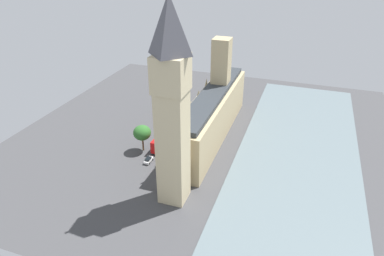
{
  "coord_description": "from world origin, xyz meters",
  "views": [
    {
      "loc": [
        -32.52,
        109.83,
        64.4
      ],
      "look_at": [
        1.0,
        13.15,
        9.56
      ],
      "focal_mm": 32.54,
      "sensor_mm": 36.0,
      "label": 1
    }
  ],
  "objects_px": {
    "double_decker_bus_trailing": "(194,110)",
    "plane_tree_corner": "(178,95)",
    "clock_tower": "(172,105)",
    "car_blue_midblock": "(199,105)",
    "parliament_building": "(213,112)",
    "car_black_by_river_gate": "(179,133)",
    "double_decker_bus_under_trees": "(160,142)",
    "plane_tree_kerbside": "(142,133)",
    "pedestrian_opposite_hall": "(174,159)",
    "car_white_leading": "(148,160)",
    "street_lamp_slot_10": "(170,108)",
    "pedestrian_near_tower": "(176,154)",
    "car_yellow_cab_far_end": "(184,124)"
  },
  "relations": [
    {
      "from": "parliament_building",
      "to": "car_black_by_river_gate",
      "type": "relative_size",
      "value": 13.33
    },
    {
      "from": "car_white_leading",
      "to": "pedestrian_opposite_hall",
      "type": "height_order",
      "value": "car_white_leading"
    },
    {
      "from": "car_yellow_cab_far_end",
      "to": "plane_tree_corner",
      "type": "distance_m",
      "value": 16.2
    },
    {
      "from": "double_decker_bus_trailing",
      "to": "pedestrian_opposite_hall",
      "type": "height_order",
      "value": "double_decker_bus_trailing"
    },
    {
      "from": "parliament_building",
      "to": "double_decker_bus_under_trees",
      "type": "bearing_deg",
      "value": 46.54
    },
    {
      "from": "street_lamp_slot_10",
      "to": "plane_tree_kerbside",
      "type": "bearing_deg",
      "value": 91.54
    },
    {
      "from": "car_white_leading",
      "to": "pedestrian_near_tower",
      "type": "xyz_separation_m",
      "value": [
        -7.25,
        -6.37,
        -0.15
      ]
    },
    {
      "from": "car_yellow_cab_far_end",
      "to": "plane_tree_kerbside",
      "type": "distance_m",
      "value": 23.75
    },
    {
      "from": "double_decker_bus_trailing",
      "to": "car_white_leading",
      "type": "xyz_separation_m",
      "value": [
        2.64,
        38.26,
        -1.75
      ]
    },
    {
      "from": "double_decker_bus_under_trees",
      "to": "street_lamp_slot_10",
      "type": "bearing_deg",
      "value": -74.86
    },
    {
      "from": "plane_tree_corner",
      "to": "car_black_by_river_gate",
      "type": "bearing_deg",
      "value": 111.61
    },
    {
      "from": "clock_tower",
      "to": "car_black_by_river_gate",
      "type": "xyz_separation_m",
      "value": [
        11.63,
        -33.98,
        -28.11
      ]
    },
    {
      "from": "car_yellow_cab_far_end",
      "to": "street_lamp_slot_10",
      "type": "bearing_deg",
      "value": -32.13
    },
    {
      "from": "pedestrian_opposite_hall",
      "to": "plane_tree_kerbside",
      "type": "height_order",
      "value": "plane_tree_kerbside"
    },
    {
      "from": "plane_tree_kerbside",
      "to": "car_white_leading",
      "type": "bearing_deg",
      "value": 128.43
    },
    {
      "from": "double_decker_bus_under_trees",
      "to": "pedestrian_near_tower",
      "type": "relative_size",
      "value": 6.45
    },
    {
      "from": "pedestrian_opposite_hall",
      "to": "plane_tree_corner",
      "type": "xyz_separation_m",
      "value": [
        12.93,
        -38.05,
        6.26
      ]
    },
    {
      "from": "car_blue_midblock",
      "to": "car_white_leading",
      "type": "relative_size",
      "value": 1.05
    },
    {
      "from": "clock_tower",
      "to": "double_decker_bus_trailing",
      "type": "distance_m",
      "value": 59.66
    },
    {
      "from": "parliament_building",
      "to": "plane_tree_kerbside",
      "type": "distance_m",
      "value": 27.09
    },
    {
      "from": "car_black_by_river_gate",
      "to": "plane_tree_kerbside",
      "type": "xyz_separation_m",
      "value": [
        8.07,
        13.86,
        6.07
      ]
    },
    {
      "from": "clock_tower",
      "to": "pedestrian_opposite_hall",
      "type": "distance_m",
      "value": 33.74
    },
    {
      "from": "car_white_leading",
      "to": "pedestrian_opposite_hall",
      "type": "xyz_separation_m",
      "value": [
        -7.67,
        -3.19,
        -0.12
      ]
    },
    {
      "from": "car_yellow_cab_far_end",
      "to": "plane_tree_kerbside",
      "type": "height_order",
      "value": "plane_tree_kerbside"
    },
    {
      "from": "parliament_building",
      "to": "double_decker_bus_trailing",
      "type": "xyz_separation_m",
      "value": [
        11.94,
        -13.41,
        -6.84
      ]
    },
    {
      "from": "double_decker_bus_trailing",
      "to": "double_decker_bus_under_trees",
      "type": "bearing_deg",
      "value": 87.35
    },
    {
      "from": "car_yellow_cab_far_end",
      "to": "street_lamp_slot_10",
      "type": "xyz_separation_m",
      "value": [
        7.67,
        -4.67,
        3.53
      ]
    },
    {
      "from": "car_black_by_river_gate",
      "to": "double_decker_bus_trailing",
      "type": "bearing_deg",
      "value": -85.67
    },
    {
      "from": "double_decker_bus_under_trees",
      "to": "pedestrian_opposite_hall",
      "type": "distance_m",
      "value": 10.07
    },
    {
      "from": "car_blue_midblock",
      "to": "car_black_by_river_gate",
      "type": "xyz_separation_m",
      "value": [
        -0.67,
        26.71,
        0.0
      ]
    },
    {
      "from": "car_yellow_cab_far_end",
      "to": "pedestrian_opposite_hall",
      "type": "distance_m",
      "value": 25.57
    },
    {
      "from": "car_blue_midblock",
      "to": "plane_tree_corner",
      "type": "height_order",
      "value": "plane_tree_corner"
    },
    {
      "from": "plane_tree_kerbside",
      "to": "plane_tree_corner",
      "type": "distance_m",
      "value": 35.0
    },
    {
      "from": "parliament_building",
      "to": "car_white_leading",
      "type": "relative_size",
      "value": 15.24
    },
    {
      "from": "clock_tower",
      "to": "parliament_building",
      "type": "bearing_deg",
      "value": -89.76
    },
    {
      "from": "double_decker_bus_trailing",
      "to": "car_black_by_river_gate",
      "type": "height_order",
      "value": "double_decker_bus_trailing"
    },
    {
      "from": "parliament_building",
      "to": "plane_tree_corner",
      "type": "xyz_separation_m",
      "value": [
        19.84,
        -16.4,
        -2.45
      ]
    },
    {
      "from": "pedestrian_opposite_hall",
      "to": "street_lamp_slot_10",
      "type": "relative_size",
      "value": 0.27
    },
    {
      "from": "car_yellow_cab_far_end",
      "to": "pedestrian_opposite_hall",
      "type": "xyz_separation_m",
      "value": [
        -5.67,
        24.93,
        -0.13
      ]
    },
    {
      "from": "plane_tree_kerbside",
      "to": "double_decker_bus_under_trees",
      "type": "bearing_deg",
      "value": -146.66
    },
    {
      "from": "plane_tree_corner",
      "to": "clock_tower",
      "type": "bearing_deg",
      "value": 109.95
    },
    {
      "from": "plane_tree_corner",
      "to": "street_lamp_slot_10",
      "type": "height_order",
      "value": "plane_tree_corner"
    },
    {
      "from": "double_decker_bus_trailing",
      "to": "plane_tree_corner",
      "type": "height_order",
      "value": "plane_tree_corner"
    },
    {
      "from": "parliament_building",
      "to": "pedestrian_near_tower",
      "type": "bearing_deg",
      "value": 68.36
    },
    {
      "from": "double_decker_bus_under_trees",
      "to": "pedestrian_opposite_hall",
      "type": "xyz_separation_m",
      "value": [
        -7.57,
        6.38,
        -1.87
      ]
    },
    {
      "from": "double_decker_bus_trailing",
      "to": "plane_tree_corner",
      "type": "xyz_separation_m",
      "value": [
        7.9,
        -2.99,
        4.39
      ]
    },
    {
      "from": "double_decker_bus_trailing",
      "to": "pedestrian_near_tower",
      "type": "xyz_separation_m",
      "value": [
        -4.61,
        31.89,
        -1.9
      ]
    },
    {
      "from": "clock_tower",
      "to": "car_blue_midblock",
      "type": "distance_m",
      "value": 68.0
    },
    {
      "from": "car_white_leading",
      "to": "double_decker_bus_under_trees",
      "type": "bearing_deg",
      "value": 89.58
    },
    {
      "from": "double_decker_bus_trailing",
      "to": "pedestrian_opposite_hall",
      "type": "bearing_deg",
      "value": 100.56
    }
  ]
}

